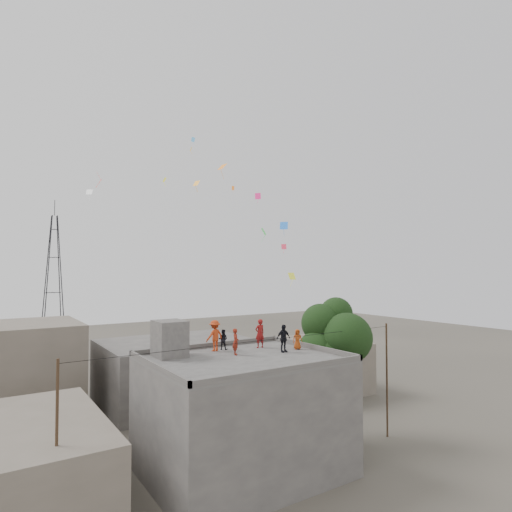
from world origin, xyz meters
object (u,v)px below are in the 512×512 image
(tree, at_px, (335,344))
(person_dark_adult, at_px, (283,338))
(transmission_tower, at_px, (53,285))
(stair_head_box, at_px, (170,339))
(person_red_adult, at_px, (260,333))

(tree, relative_size, person_dark_adult, 5.65)
(tree, distance_m, transmission_tower, 41.12)
(tree, distance_m, person_dark_adult, 4.54)
(stair_head_box, bearing_deg, transmission_tower, 91.23)
(tree, xyz_separation_m, person_red_adult, (-4.81, 1.58, 0.88))
(transmission_tower, bearing_deg, stair_head_box, -88.77)
(person_red_adult, relative_size, person_dark_adult, 1.10)
(transmission_tower, bearing_deg, person_red_adult, -80.17)
(tree, height_order, person_dark_adult, tree)
(person_red_adult, bearing_deg, tree, 162.56)
(stair_head_box, height_order, tree, tree)
(person_red_adult, xyz_separation_m, person_dark_adult, (0.36, -1.96, -0.08))
(person_dark_adult, bearing_deg, tree, 4.62)
(tree, height_order, transmission_tower, transmission_tower)
(person_red_adult, height_order, person_dark_adult, person_red_adult)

